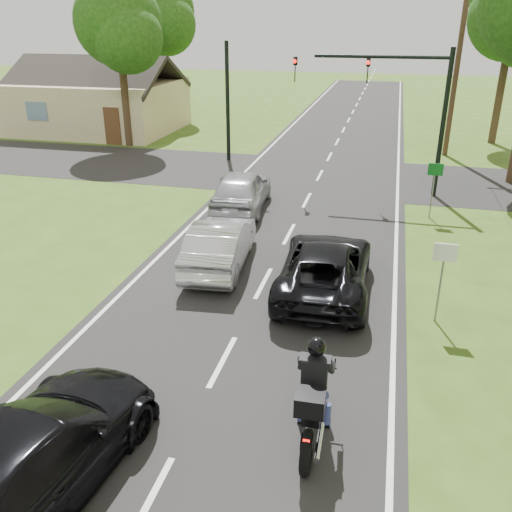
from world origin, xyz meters
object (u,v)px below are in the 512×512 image
(silver_suv, at_px, (241,190))
(traffic_signal, at_px, (399,95))
(sign_green, at_px, (435,177))
(motorcycle_rider, at_px, (313,402))
(silver_sedan, at_px, (220,244))
(utility_pole_far, at_px, (458,58))
(dark_car_behind, at_px, (29,459))
(sign_white, at_px, (443,264))
(dark_suv, at_px, (325,267))

(silver_suv, xyz_separation_m, traffic_signal, (5.69, 3.81, 3.32))
(silver_suv, relative_size, sign_green, 2.24)
(motorcycle_rider, relative_size, traffic_signal, 0.38)
(traffic_signal, bearing_deg, silver_sedan, -118.14)
(silver_sedan, height_order, traffic_signal, traffic_signal)
(silver_suv, xyz_separation_m, utility_pole_far, (8.55, 11.82, 4.26))
(motorcycle_rider, relative_size, silver_suv, 0.52)
(silver_sedan, bearing_deg, dark_car_behind, 82.83)
(dark_car_behind, xyz_separation_m, sign_white, (6.51, 7.25, 0.82))
(silver_sedan, bearing_deg, dark_suv, 160.08)
(utility_pole_far, xyz_separation_m, sign_green, (-1.30, -11.02, -3.49))
(silver_suv, xyz_separation_m, sign_green, (7.25, 0.80, 0.78))
(dark_suv, xyz_separation_m, utility_pole_far, (4.45, 18.00, 4.35))
(dark_suv, relative_size, silver_sedan, 1.17)
(dark_suv, height_order, sign_white, sign_white)
(dark_car_behind, bearing_deg, motorcycle_rider, -144.67)
(motorcycle_rider, height_order, utility_pole_far, utility_pole_far)
(silver_sedan, xyz_separation_m, sign_white, (6.26, -1.86, 0.85))
(sign_white, xyz_separation_m, sign_green, (0.20, 8.00, 0.00))
(utility_pole_far, relative_size, sign_white, 4.71)
(utility_pole_far, bearing_deg, silver_sedan, -114.33)
(silver_sedan, height_order, silver_suv, silver_suv)
(traffic_signal, bearing_deg, silver_suv, -146.14)
(motorcycle_rider, bearing_deg, silver_sedan, 117.88)
(dark_car_behind, height_order, sign_white, sign_white)
(sign_white, bearing_deg, silver_sedan, 163.41)
(dark_car_behind, bearing_deg, dark_suv, -107.82)
(silver_suv, relative_size, utility_pole_far, 0.48)
(traffic_signal, relative_size, sign_green, 3.00)
(traffic_signal, bearing_deg, motorcycle_rider, -93.79)
(utility_pole_far, xyz_separation_m, sign_white, (-1.50, -19.02, -3.49))
(dark_suv, distance_m, utility_pole_far, 19.05)
(motorcycle_rider, height_order, silver_suv, motorcycle_rider)
(utility_pole_far, height_order, sign_white, utility_pole_far)
(silver_suv, xyz_separation_m, sign_white, (7.05, -7.20, 0.78))
(silver_suv, height_order, sign_white, sign_white)
(dark_car_behind, xyz_separation_m, utility_pole_far, (8.01, 26.27, 4.30))
(sign_green, bearing_deg, utility_pole_far, 83.27)
(silver_suv, relative_size, dark_car_behind, 0.90)
(sign_white, bearing_deg, motorcycle_rider, -116.23)
(traffic_signal, distance_m, sign_green, 4.24)
(silver_sedan, distance_m, sign_green, 8.95)
(traffic_signal, distance_m, utility_pole_far, 8.55)
(silver_suv, relative_size, traffic_signal, 0.74)
(motorcycle_rider, xyz_separation_m, traffic_signal, (1.05, 15.92, 3.31))
(silver_sedan, relative_size, dark_car_behind, 0.84)
(silver_sedan, height_order, sign_white, sign_white)
(silver_sedan, xyz_separation_m, dark_car_behind, (-0.25, -9.12, 0.04))
(silver_suv, relative_size, sign_white, 2.24)
(motorcycle_rider, xyz_separation_m, sign_green, (2.62, 12.90, 0.77))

